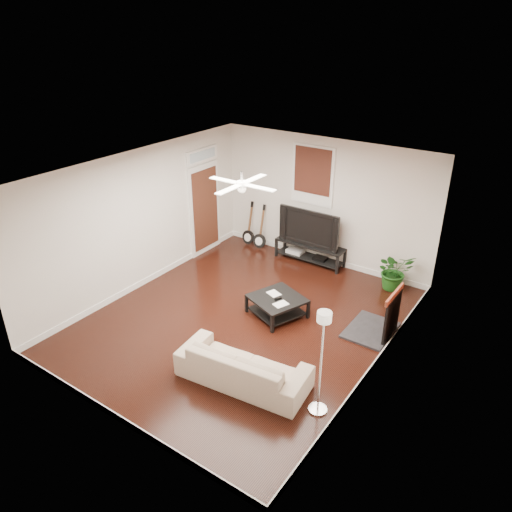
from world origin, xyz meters
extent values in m
cube|color=black|center=(0.00, 0.00, 0.00)|extent=(5.00, 6.00, 0.01)
cube|color=white|center=(0.00, 0.00, 2.80)|extent=(5.00, 6.00, 0.01)
cube|color=silver|center=(0.00, 3.00, 1.40)|extent=(5.00, 0.01, 2.80)
cube|color=silver|center=(0.00, -3.00, 1.40)|extent=(5.00, 0.01, 2.80)
cube|color=silver|center=(-2.50, 0.00, 1.40)|extent=(0.01, 6.00, 2.80)
cube|color=silver|center=(2.50, 0.00, 1.40)|extent=(0.01, 6.00, 2.80)
cube|color=#B5573A|center=(2.49, 1.00, 1.40)|extent=(0.02, 2.20, 2.80)
cube|color=black|center=(2.20, 1.00, 0.46)|extent=(0.80, 1.10, 0.92)
cube|color=black|center=(-0.30, 2.97, 1.95)|extent=(1.00, 0.06, 1.30)
cube|color=white|center=(-2.46, 1.90, 1.25)|extent=(0.08, 1.00, 2.50)
cube|color=black|center=(-0.17, 2.78, 0.22)|extent=(1.60, 0.43, 0.45)
imported|color=black|center=(-0.17, 2.80, 0.86)|extent=(1.44, 0.19, 0.83)
cube|color=black|center=(0.41, 0.50, 0.18)|extent=(1.12, 1.12, 0.37)
imported|color=tan|center=(0.97, -1.35, 0.29)|extent=(2.09, 1.01, 0.59)
imported|color=#1A5017|center=(1.82, 2.69, 0.40)|extent=(0.95, 0.95, 0.80)
camera|label=1|loc=(4.45, -6.04, 5.00)|focal=34.16mm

